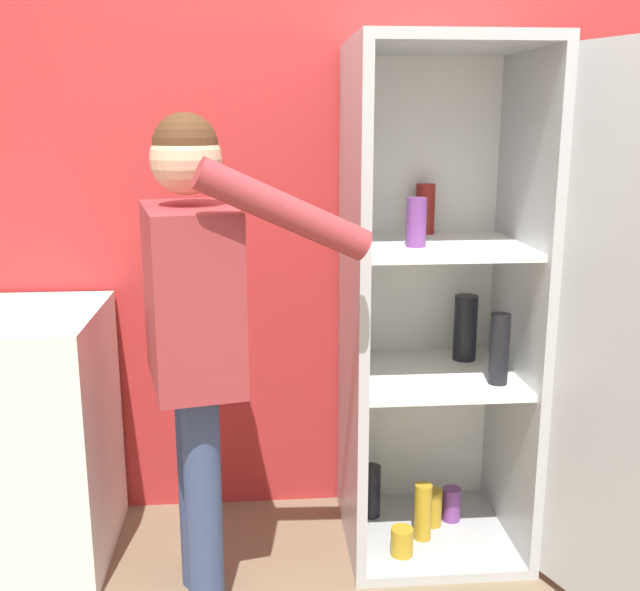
% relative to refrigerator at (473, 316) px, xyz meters
% --- Properties ---
extents(wall_back, '(7.00, 0.06, 2.55)m').
position_rel_refrigerator_xyz_m(wall_back, '(-0.29, 0.44, 0.39)').
color(wall_back, '#B72D2D').
rests_on(wall_back, ground_plane).
extents(refrigerator, '(0.91, 1.20, 1.80)m').
position_rel_refrigerator_xyz_m(refrigerator, '(0.00, 0.00, 0.00)').
color(refrigerator, '#B7BABC').
rests_on(refrigerator, ground_plane).
extents(person, '(0.70, 0.59, 1.57)m').
position_rel_refrigerator_xyz_m(person, '(-0.93, -0.21, 0.09)').
color(person, '#384770').
rests_on(person, ground_plane).
extents(counter, '(0.69, 0.62, 0.91)m').
position_rel_refrigerator_xyz_m(counter, '(-1.63, 0.08, -0.43)').
color(counter, white).
rests_on(counter, ground_plane).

